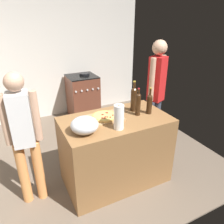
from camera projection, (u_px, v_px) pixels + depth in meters
ground_plane at (82, 149)px, 3.62m from camera, size 3.82×3.71×0.02m
kitchen_wall_rear at (52, 55)px, 4.39m from camera, size 3.82×0.10×2.60m
counter at (115, 150)px, 2.78m from camera, size 1.31×0.75×0.91m
cutting_board at (105, 118)px, 2.60m from camera, size 0.40×0.32×0.02m
pizza at (105, 116)px, 2.59m from camera, size 0.32×0.32×0.03m
mixing_bowl at (85, 125)px, 2.25m from camera, size 0.30×0.30×0.18m
paper_towel_roll at (119, 117)px, 2.31m from camera, size 0.11×0.11×0.28m
wine_bottle_clear at (134, 98)px, 2.74m from camera, size 0.08×0.08×0.40m
wine_bottle_green at (149, 103)px, 2.68m from camera, size 0.07×0.07×0.34m
wine_bottle_dark at (138, 103)px, 2.63m from camera, size 0.06×0.06×0.35m
stove at (83, 96)px, 4.61m from camera, size 0.59×0.61×0.95m
person_in_stripes at (24, 135)px, 2.28m from camera, size 0.37×0.22×1.57m
person_in_red at (156, 91)px, 3.22m from camera, size 0.34×0.26×1.75m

